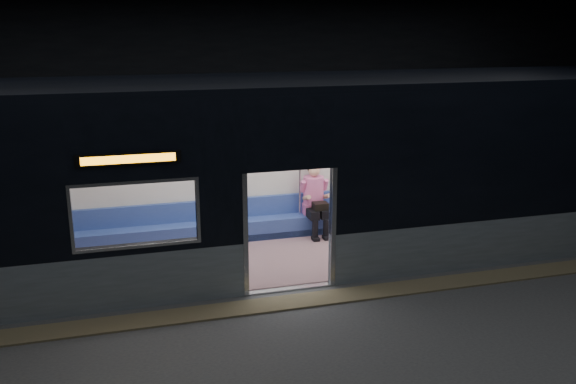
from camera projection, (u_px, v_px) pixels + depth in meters
name	position (u px, v px, depth m)	size (l,w,h in m)	color
station_floor	(309.00, 318.00, 9.19)	(24.00, 14.00, 0.01)	#47494C
station_envelope	(311.00, 71.00, 8.21)	(24.00, 14.00, 5.00)	black
tactile_strip	(298.00, 301.00, 9.69)	(22.80, 0.50, 0.03)	#8C7F59
metro_car	(267.00, 163.00, 11.05)	(18.00, 3.04, 3.35)	#919CAC
passenger	(315.00, 196.00, 12.58)	(0.44, 0.77, 1.49)	black
handbag	(320.00, 206.00, 12.39)	(0.29, 0.25, 0.15)	black
transit_map	(469.00, 151.00, 13.67)	(1.12, 0.03, 0.73)	white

